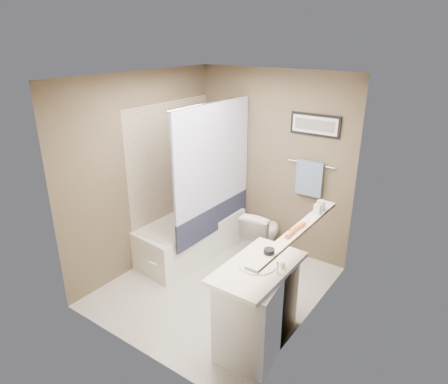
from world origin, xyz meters
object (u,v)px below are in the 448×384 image
Objects in this scene: hair_brush_front at (292,232)px; toilet at (262,233)px; soap_bottle at (317,207)px; candle_bowl_near at (269,251)px; glass_jar at (321,205)px; vanity at (258,307)px; bathtub at (190,237)px; hair_brush_back at (298,227)px.

toilet is at bearing 129.14° from hair_brush_front.
toilet is 1.43m from soap_bottle.
hair_brush_front is at bearing 90.00° from candle_bowl_near.
glass_jar is 0.10m from soap_bottle.
vanity is at bearing -103.16° from soap_bottle.
bathtub is 6.82× the size of hair_brush_front.
candle_bowl_near is 0.41× the size of hair_brush_back.
toilet is 1.38m from glass_jar.
hair_brush_front is 0.12m from hair_brush_back.
vanity is (1.60, -0.92, 0.15)m from bathtub.
toilet reaches higher than bathtub.
toilet is at bearing 151.16° from glass_jar.
glass_jar is (0.00, 1.06, 0.03)m from candle_bowl_near.
hair_brush_back is (0.96, -1.07, 0.80)m from toilet.
vanity is 6.47× the size of soap_bottle.
candle_bowl_near is at bearing 115.68° from toilet.
hair_brush_back is at bearing -90.00° from soap_bottle.
glass_jar is (0.00, 0.65, 0.03)m from hair_brush_front.
toilet is 2.03m from candle_bowl_near.
toilet is 1.73m from hair_brush_front.
glass_jar reaches higher than vanity.
hair_brush_back is at bearing 54.41° from vanity.
toilet is 7.47× the size of candle_bowl_near.
hair_brush_front is (0.19, 0.23, 0.74)m from vanity.
vanity is at bearing -101.76° from glass_jar.
hair_brush_front is 0.65m from glass_jar.
hair_brush_front is at bearing -90.00° from hair_brush_back.
soap_bottle is (0.00, 0.44, 0.05)m from hair_brush_back.
soap_bottle is (0.00, 0.56, 0.05)m from hair_brush_front.
candle_bowl_near is at bearing -90.00° from hair_brush_front.
soap_bottle is (1.79, -0.12, 0.93)m from bathtub.
glass_jar is 0.72× the size of soap_bottle.
hair_brush_back is (1.79, -0.56, 0.89)m from bathtub.
toilet is 6.73× the size of glass_jar.
hair_brush_back is at bearing -90.00° from glass_jar.
candle_bowl_near is 0.41m from hair_brush_front.
vanity is 1.19m from glass_jar.
bathtub is 2.23× the size of toilet.
hair_brush_front is at bearing 43.88° from vanity.
bathtub is 2.07m from hair_brush_back.
vanity reaches higher than bathtub.
glass_jar reaches higher than candle_bowl_near.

